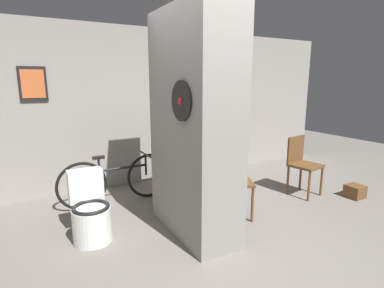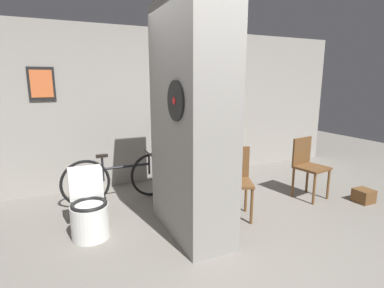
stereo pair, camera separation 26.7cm
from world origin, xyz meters
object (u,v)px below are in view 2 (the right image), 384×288
object	(u,v)px
chair_near_pillar	(235,178)
bicycle	(121,178)
toilet	(89,209)
bottle_tall	(192,131)
chair_by_doorway	(308,164)

from	to	relation	value
chair_near_pillar	bicycle	distance (m)	1.68
toilet	bottle_tall	size ratio (longest dim) A/B	2.55
chair_by_doorway	bottle_tall	world-z (taller)	bottle_tall
toilet	chair_near_pillar	world-z (taller)	chair_near_pillar
chair_near_pillar	chair_by_doorway	distance (m)	1.36
bicycle	bottle_tall	xyz separation A→B (m)	(1.07, -0.18, 0.64)
chair_near_pillar	chair_by_doorway	xyz separation A→B (m)	(1.36, 0.10, 0.00)
chair_near_pillar	bottle_tall	world-z (taller)	bottle_tall
bicycle	chair_near_pillar	bearing A→B (deg)	-41.80
bicycle	bottle_tall	distance (m)	1.26
bottle_tall	bicycle	bearing A→B (deg)	170.25
toilet	chair_by_doorway	xyz separation A→B (m)	(3.14, -0.17, 0.21)
chair_near_pillar	bottle_tall	xyz separation A→B (m)	(-0.17, 0.93, 0.48)
chair_near_pillar	bottle_tall	bearing A→B (deg)	123.94
chair_near_pillar	bicycle	size ratio (longest dim) A/B	0.55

